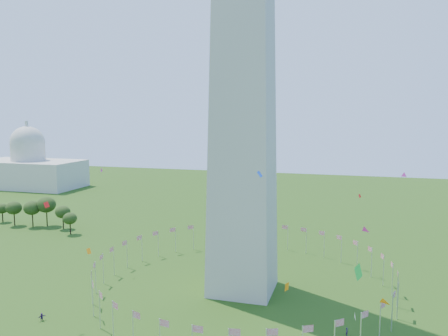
# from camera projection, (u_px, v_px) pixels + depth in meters

# --- Properties ---
(flag_ring) EXTENTS (80.24, 80.24, 9.00)m
(flag_ring) POSITION_uv_depth(u_px,v_px,m) (243.00, 274.00, 120.48)
(flag_ring) COLOR silver
(flag_ring) RESTS_ON ground
(capitol_building) EXTENTS (70.00, 35.00, 46.00)m
(capitol_building) POSITION_uv_depth(u_px,v_px,m) (28.00, 153.00, 292.08)
(capitol_building) COLOR beige
(capitol_building) RESTS_ON ground
(kites_aloft) EXTENTS (107.98, 68.88, 30.48)m
(kites_aloft) POSITION_uv_depth(u_px,v_px,m) (301.00, 262.00, 90.24)
(kites_aloft) COLOR orange
(kites_aloft) RESTS_ON ground
(tree_line_west) EXTENTS (55.33, 15.64, 12.86)m
(tree_line_west) POSITION_uv_depth(u_px,v_px,m) (24.00, 214.00, 189.25)
(tree_line_west) COLOR #2F4A18
(tree_line_west) RESTS_ON ground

